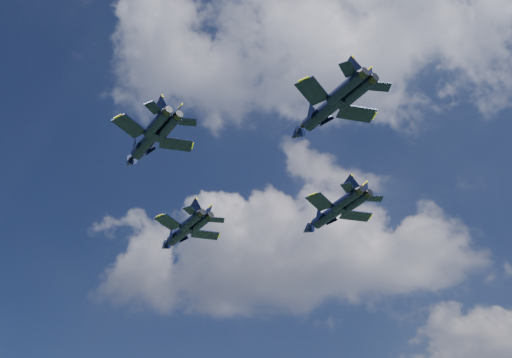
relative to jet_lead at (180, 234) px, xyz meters
The scene contains 4 objects.
jet_lead is the anchor object (origin of this frame).
jet_left 24.78m from the jet_lead, 82.73° to the right, with size 13.07×12.74×3.51m.
jet_right 24.36m from the jet_lead, ahead, with size 14.59×14.22×3.92m.
jet_slot 34.66m from the jet_lead, 40.06° to the right, with size 14.86×14.19×3.95m.
Camera 1 is at (22.86, -69.80, 10.65)m, focal length 45.00 mm.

